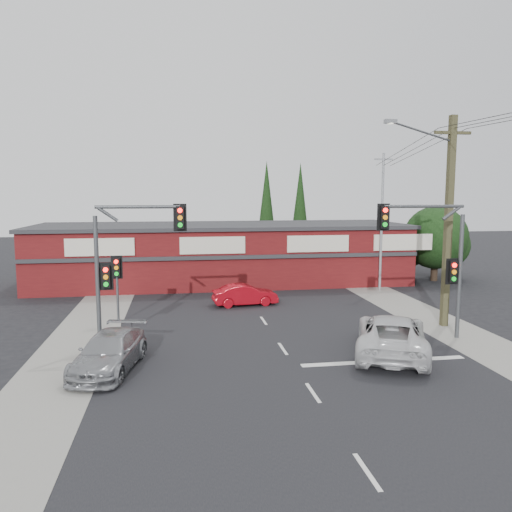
{
  "coord_description": "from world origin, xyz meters",
  "views": [
    {
      "loc": [
        -4.21,
        -18.94,
        6.37
      ],
      "look_at": [
        -0.75,
        3.0,
        3.61
      ],
      "focal_mm": 35.0,
      "sensor_mm": 36.0,
      "label": 1
    }
  ],
  "objects": [
    {
      "name": "lane_dashes",
      "position": [
        0.0,
        12.27,
        0.01
      ],
      "size": [
        0.12,
        62.14,
        0.01
      ],
      "color": "silver",
      "rests_on": "ground"
    },
    {
      "name": "conifer_near",
      "position": [
        3.5,
        24.0,
        5.48
      ],
      "size": [
        1.8,
        1.8,
        9.25
      ],
      "color": "#2D2116",
      "rests_on": "ground"
    },
    {
      "name": "stop_line",
      "position": [
        3.5,
        -1.5,
        0.01
      ],
      "size": [
        6.5,
        0.35,
        0.01
      ],
      "primitive_type": "cube",
      "color": "silver",
      "rests_on": "ground"
    },
    {
      "name": "verge_left",
      "position": [
        -8.5,
        5.0,
        0.01
      ],
      "size": [
        3.0,
        70.0,
        0.02
      ],
      "primitive_type": "cube",
      "color": "gray",
      "rests_on": "ground"
    },
    {
      "name": "traffic_mast_left",
      "position": [
        -6.43,
        2.0,
        3.93
      ],
      "size": [
        3.77,
        0.27,
        5.97
      ],
      "color": "#47494C",
      "rests_on": "ground"
    },
    {
      "name": "silver_suv",
      "position": [
        -6.74,
        -0.81,
        0.67
      ],
      "size": [
        2.79,
        4.92,
        1.34
      ],
      "primitive_type": "imported",
      "rotation": [
        0.0,
        0.0,
        -0.2
      ],
      "color": "#959699",
      "rests_on": "ground"
    },
    {
      "name": "shop_building",
      "position": [
        -0.99,
        16.99,
        2.13
      ],
      "size": [
        27.3,
        8.4,
        4.22
      ],
      "color": "#521012",
      "rests_on": "ground"
    },
    {
      "name": "utility_pole",
      "position": [
        8.36,
        2.99,
        5.4
      ],
      "size": [
        4.38,
        0.59,
        10.0
      ],
      "color": "#494529",
      "rests_on": "ground"
    },
    {
      "name": "verge_right",
      "position": [
        8.5,
        5.0,
        0.01
      ],
      "size": [
        3.0,
        70.0,
        0.02
      ],
      "primitive_type": "cube",
      "color": "gray",
      "rests_on": "ground"
    },
    {
      "name": "steel_pole",
      "position": [
        9.0,
        12.0,
        4.7
      ],
      "size": [
        1.2,
        0.16,
        9.0
      ],
      "color": "gray",
      "rests_on": "ground"
    },
    {
      "name": "white_suv",
      "position": [
        4.15,
        -0.68,
        0.8
      ],
      "size": [
        4.66,
        6.3,
        1.59
      ],
      "primitive_type": "imported",
      "rotation": [
        0.0,
        0.0,
        2.74
      ],
      "color": "silver",
      "rests_on": "ground"
    },
    {
      "name": "conifer_far",
      "position": [
        7.0,
        26.0,
        5.48
      ],
      "size": [
        1.8,
        1.8,
        9.25
      ],
      "color": "#2D2116",
      "rests_on": "ground"
    },
    {
      "name": "tree_cluster",
      "position": [
        14.69,
        15.44,
        2.9
      ],
      "size": [
        5.9,
        5.1,
        5.5
      ],
      "color": "#2D2116",
      "rests_on": "ground"
    },
    {
      "name": "traffic_mast_right",
      "position": [
        6.86,
        1.0,
        3.95
      ],
      "size": [
        3.96,
        0.27,
        5.97
      ],
      "color": "#47494C",
      "rests_on": "ground"
    },
    {
      "name": "red_sedan",
      "position": [
        -0.44,
        8.99,
        0.61
      ],
      "size": [
        3.81,
        1.67,
        1.22
      ],
      "primitive_type": "imported",
      "rotation": [
        0.0,
        0.0,
        1.68
      ],
      "color": "#A50A14",
      "rests_on": "ground"
    },
    {
      "name": "ground",
      "position": [
        0.0,
        0.0,
        0.0
      ],
      "size": [
        120.0,
        120.0,
        0.0
      ],
      "primitive_type": "plane",
      "color": "black",
      "rests_on": "ground"
    },
    {
      "name": "road_strip",
      "position": [
        0.0,
        5.0,
        0.01
      ],
      "size": [
        14.0,
        70.0,
        0.01
      ],
      "primitive_type": "cube",
      "color": "black",
      "rests_on": "ground"
    },
    {
      "name": "pedestal_signal",
      "position": [
        -7.2,
        6.01,
        2.41
      ],
      "size": [
        0.55,
        0.27,
        3.38
      ],
      "color": "#47494C",
      "rests_on": "ground"
    }
  ]
}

